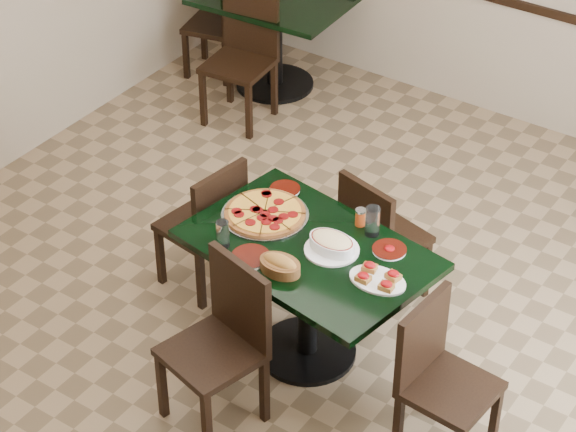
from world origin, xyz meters
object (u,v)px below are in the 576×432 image
Objects in this scene: back_table at (274,24)px; bruschetta_platter at (378,278)px; chair_left at (209,221)px; back_chair_left at (222,19)px; main_table at (308,274)px; pepperoni_pizza at (265,213)px; back_chair_near at (244,50)px; lasagna_casserole at (332,244)px; chair_near at (224,335)px; chair_far at (377,234)px; chair_right at (438,372)px; bread_basket at (280,265)px.

bruschetta_platter is (2.31, -2.41, 0.25)m from back_table.
chair_left is 1.03× the size of back_chair_left.
back_chair_left is at bearing -136.57° from chair_left.
chair_left reaches higher than main_table.
back_chair_left reaches higher than pepperoni_pizza.
back_chair_near reaches higher than lasagna_casserole.
chair_near reaches higher than back_chair_left.
back_chair_near is (-1.01, 1.73, 0.04)m from chair_left.
chair_far is 2.80× the size of bruschetta_platter.
bruschetta_platter is at bearing 3.67° from main_table.
chair_near is 3.63m from back_chair_left.
chair_near is at bearing 116.44° from chair_right.
chair_left is at bearing 177.64° from main_table.
main_table is 0.62m from chair_far.
back_chair_near reaches higher than chair_far.
pepperoni_pizza is at bearing 133.76° from bread_basket.
chair_right is 3.87× the size of bread_basket.
back_chair_left is (-2.30, 2.30, -0.10)m from main_table.
chair_near is 0.82m from bruschetta_platter.
chair_near is 1.96× the size of pepperoni_pizza.
back_table is at bearing 51.51° from chair_right.
back_chair_left is at bearing 140.21° from lasagna_casserole.
main_table is 2.62m from back_chair_near.
lasagna_casserole is (0.23, 0.63, 0.27)m from chair_near.
chair_far reaches higher than pepperoni_pizza.
back_table is at bearing 137.43° from main_table.
chair_right is 1.29m from pepperoni_pizza.
lasagna_casserole reaches higher than main_table.
chair_far reaches higher than back_chair_left.
back_table is 3.69× the size of bruschetta_platter.
chair_far is 0.99× the size of chair_right.
back_table is at bearing 134.93° from chair_near.
chair_left is 2.62m from back_chair_left.
bread_basket reaches higher than lasagna_casserole.
chair_near is at bearing -106.60° from lasagna_casserole.
bread_basket is at bearing -57.64° from back_table.
lasagna_casserole is at bearing 108.74° from chair_far.
main_table is 4.82× the size of lasagna_casserole.
back_chair_near reaches higher than pepperoni_pizza.
chair_left reaches higher than chair_far.
back_table is 2.45m from chair_left.
main_table is 1.64× the size of back_chair_left.
back_chair_left is 3.44m from bread_basket.
chair_left is (-1.67, 0.35, -0.00)m from chair_right.
chair_right is at bearing 36.25° from chair_near.
chair_left reaches higher than bread_basket.
back_chair_near is at bearing -85.30° from back_table.
chair_right is 0.55m from bruschetta_platter.
bread_basket is at bearing 98.07° from chair_right.
bruschetta_platter is at bearing 36.23° from back_chair_left.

